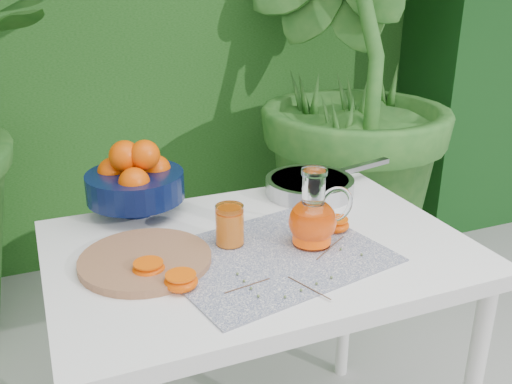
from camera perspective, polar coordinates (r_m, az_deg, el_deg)
name	(u,v)px	position (r m, az deg, el deg)	size (l,w,h in m)	color
hedge_backdrop	(97,4)	(3.14, -15.63, 17.61)	(8.00, 1.65, 2.50)	#194A15
potted_plant_right	(342,76)	(2.56, 8.55, 11.43)	(1.87, 1.87, 1.87)	#245F20
white_table	(259,274)	(1.43, 0.31, -8.16)	(1.00, 0.70, 0.75)	white
placemat	(272,256)	(1.34, 1.63, -6.37)	(0.50, 0.39, 0.00)	#0C1A47
cutting_board	(145,260)	(1.33, -11.00, -6.71)	(0.30, 0.30, 0.02)	#976344
fruit_bowl	(135,180)	(1.57, -12.00, 1.22)	(0.31, 0.31, 0.21)	black
juice_pitcher	(313,219)	(1.37, 5.76, -2.70)	(0.17, 0.12, 0.19)	white
juice_tumbler	(230,226)	(1.37, -2.64, -3.42)	(0.07, 0.07, 0.10)	white
saute_pan	(311,185)	(1.69, 5.49, 0.71)	(0.48, 0.31, 0.05)	#AEAFB3
orange_halves	(228,256)	(1.30, -2.79, -6.43)	(0.58, 0.22, 0.04)	#FF6302
thyme_sprigs	(299,271)	(1.27, 4.31, -7.87)	(0.36, 0.27, 0.01)	#523625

